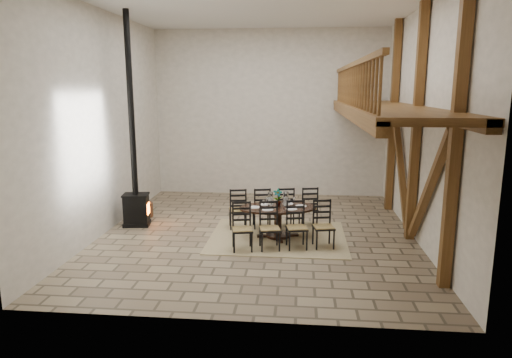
# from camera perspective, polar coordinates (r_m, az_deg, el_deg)

# --- Properties ---
(ground) EXTENTS (8.00, 8.00, 0.00)m
(ground) POSITION_cam_1_polar(r_m,az_deg,el_deg) (10.53, 0.20, -6.83)
(ground) COLOR gray
(ground) RESTS_ON ground
(room_shell) EXTENTS (7.02, 8.02, 5.01)m
(room_shell) POSITION_cam_1_polar(r_m,az_deg,el_deg) (9.96, 7.14, 9.71)
(room_shell) COLOR white
(room_shell) RESTS_ON ground
(rug) EXTENTS (3.00, 2.50, 0.02)m
(rug) POSITION_cam_1_polar(r_m,az_deg,el_deg) (10.28, 2.73, -7.24)
(rug) COLOR tan
(rug) RESTS_ON ground
(dining_table) EXTENTS (2.43, 2.27, 1.10)m
(dining_table) POSITION_cam_1_polar(r_m,az_deg,el_deg) (10.17, 2.75, -5.37)
(dining_table) COLOR black
(dining_table) RESTS_ON ground
(wood_stove) EXTENTS (0.67, 0.55, 5.00)m
(wood_stove) POSITION_cam_1_polar(r_m,az_deg,el_deg) (11.22, -14.91, -0.04)
(wood_stove) COLOR black
(wood_stove) RESTS_ON ground
(log_basket) EXTENTS (0.55, 0.55, 0.45)m
(log_basket) POSITION_cam_1_polar(r_m,az_deg,el_deg) (12.18, -14.03, -3.67)
(log_basket) COLOR brown
(log_basket) RESTS_ON ground
(log_stack) EXTENTS (0.38, 0.39, 0.24)m
(log_stack) POSITION_cam_1_polar(r_m,az_deg,el_deg) (11.95, -14.46, -4.35)
(log_stack) COLOR tan
(log_stack) RESTS_ON ground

